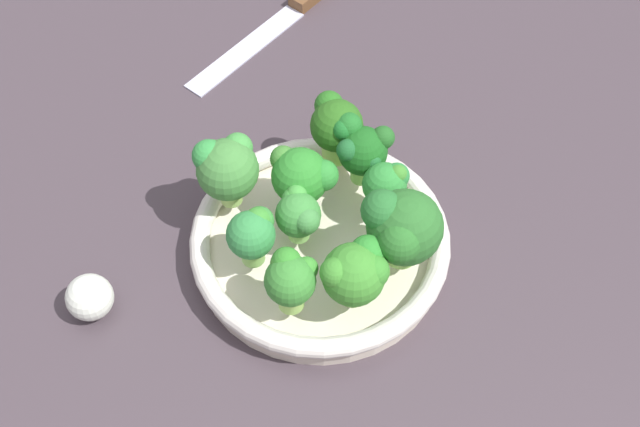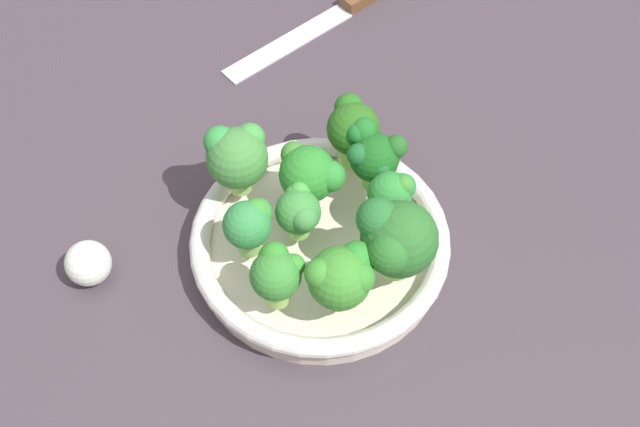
# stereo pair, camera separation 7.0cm
# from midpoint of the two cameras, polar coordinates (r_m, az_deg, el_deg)

# --- Properties ---
(ground_plane) EXTENTS (1.30, 1.30, 0.03)m
(ground_plane) POSITION_cam_midpoint_polar(r_m,az_deg,el_deg) (0.78, 1.47, -1.28)
(ground_plane) COLOR #41363D
(bowl) EXTENTS (0.24, 0.24, 0.03)m
(bowl) POSITION_cam_midpoint_polar(r_m,az_deg,el_deg) (0.73, 2.71, -2.29)
(bowl) COLOR beige
(bowl) RESTS_ON ground_plane
(broccoli_floret_0) EXTENTS (0.07, 0.07, 0.08)m
(broccoli_floret_0) POSITION_cam_midpoint_polar(r_m,az_deg,el_deg) (0.67, 8.23, -2.11)
(broccoli_floret_0) COLOR #90C75A
(broccoli_floret_0) RESTS_ON bowl
(broccoli_floret_1) EXTENTS (0.05, 0.05, 0.06)m
(broccoli_floret_1) POSITION_cam_midpoint_polar(r_m,az_deg,el_deg) (0.73, 6.65, 3.69)
(broccoli_floret_1) COLOR #92D864
(broccoli_floret_1) RESTS_ON bowl
(broccoli_floret_2) EXTENTS (0.06, 0.05, 0.06)m
(broccoli_floret_2) POSITION_cam_midpoint_polar(r_m,az_deg,el_deg) (0.72, 2.07, 2.59)
(broccoli_floret_2) COLOR #86C45E
(broccoli_floret_2) RESTS_ON bowl
(broccoli_floret_3) EXTENTS (0.04, 0.05, 0.06)m
(broccoli_floret_3) POSITION_cam_midpoint_polar(r_m,az_deg,el_deg) (0.68, -2.28, -0.73)
(broccoli_floret_3) COLOR #84BA59
(broccoli_floret_3) RESTS_ON bowl
(broccoli_floret_4) EXTENTS (0.04, 0.05, 0.06)m
(broccoli_floret_4) POSITION_cam_midpoint_polar(r_m,az_deg,el_deg) (0.65, -0.06, -4.41)
(broccoli_floret_4) COLOR #90C057
(broccoli_floret_4) RESTS_ON bowl
(broccoli_floret_5) EXTENTS (0.06, 0.05, 0.07)m
(broccoli_floret_5) POSITION_cam_midpoint_polar(r_m,az_deg,el_deg) (0.74, 4.89, 5.89)
(broccoli_floret_5) COLOR #A1D561
(broccoli_floret_5) RESTS_ON bowl
(broccoli_floret_6) EXTENTS (0.04, 0.04, 0.05)m
(broccoli_floret_6) POSITION_cam_midpoint_polar(r_m,az_deg,el_deg) (0.70, 1.36, -0.03)
(broccoli_floret_6) COLOR #8CCD63
(broccoli_floret_6) RESTS_ON bowl
(broccoli_floret_7) EXTENTS (0.06, 0.06, 0.07)m
(broccoli_floret_7) POSITION_cam_midpoint_polar(r_m,az_deg,el_deg) (0.72, -3.21, 3.99)
(broccoli_floret_7) COLOR #9EC763
(broccoli_floret_7) RESTS_ON bowl
(broccoli_floret_8) EXTENTS (0.05, 0.06, 0.06)m
(broccoli_floret_8) POSITION_cam_midpoint_polar(r_m,az_deg,el_deg) (0.65, 4.63, -4.64)
(broccoli_floret_8) COLOR #86BF56
(broccoli_floret_8) RESTS_ON bowl
(broccoli_floret_9) EXTENTS (0.04, 0.04, 0.05)m
(broccoli_floret_9) POSITION_cam_midpoint_polar(r_m,az_deg,el_deg) (0.71, 7.91, 1.20)
(broccoli_floret_9) COLOR #A2CC68
(broccoli_floret_9) RESTS_ON bowl
(knife) EXTENTS (0.06, 0.27, 0.01)m
(knife) POSITION_cam_midpoint_polar(r_m,az_deg,el_deg) (0.97, 3.90, 14.16)
(knife) COLOR silver
(knife) RESTS_ON ground_plane
(garlic_bulb) EXTENTS (0.04, 0.04, 0.04)m
(garlic_bulb) POSITION_cam_midpoint_polar(r_m,az_deg,el_deg) (0.74, -13.44, -3.61)
(garlic_bulb) COLOR white
(garlic_bulb) RESTS_ON ground_plane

